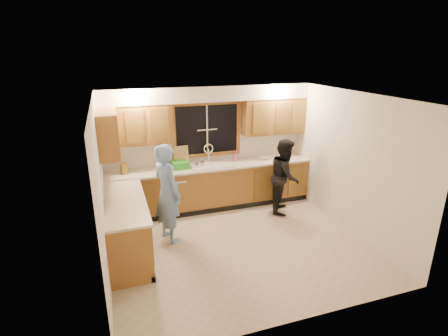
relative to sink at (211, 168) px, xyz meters
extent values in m
plane|color=#C1AF94|center=(0.00, -1.60, -0.86)|extent=(4.20, 4.20, 0.00)
plane|color=silver|center=(0.00, -1.60, 1.64)|extent=(4.20, 4.20, 0.00)
plane|color=white|center=(0.00, 0.30, 0.39)|extent=(4.20, 0.00, 4.20)
plane|color=white|center=(-2.10, -1.60, 0.39)|extent=(0.00, 3.80, 3.80)
plane|color=white|center=(2.10, -1.60, 0.39)|extent=(0.00, 3.80, 3.80)
cube|color=#9E672E|center=(0.00, 0.00, -0.42)|extent=(4.20, 0.60, 0.88)
cube|color=#9E672E|center=(-1.80, -1.25, -0.42)|extent=(0.60, 1.90, 0.88)
cube|color=beige|center=(0.00, -0.02, 0.04)|extent=(4.20, 0.63, 0.04)
cube|color=beige|center=(-1.79, -1.25, 0.04)|extent=(0.63, 1.90, 0.04)
cube|color=#9E672E|center=(-1.43, 0.13, 0.96)|extent=(1.35, 0.33, 0.75)
cube|color=#9E672E|center=(1.43, 0.13, 0.96)|extent=(1.35, 0.33, 0.75)
cube|color=#9E672E|center=(-1.94, -0.48, 0.96)|extent=(0.33, 0.90, 0.75)
cube|color=white|center=(0.00, 0.12, 1.49)|extent=(4.20, 0.35, 0.30)
cube|color=black|center=(0.00, 0.29, 0.74)|extent=(1.30, 0.01, 1.00)
cube|color=#9E672E|center=(0.00, 0.28, 1.27)|extent=(1.44, 0.03, 0.07)
cube|color=#9E672E|center=(0.00, 0.28, 0.20)|extent=(1.44, 0.03, 0.07)
cube|color=#9E672E|center=(-0.69, 0.28, 0.74)|extent=(0.07, 0.03, 1.00)
cube|color=#9E672E|center=(0.69, 0.28, 0.74)|extent=(0.07, 0.03, 1.00)
cube|color=white|center=(0.00, 0.00, 0.07)|extent=(0.86, 0.52, 0.03)
cube|color=white|center=(-0.21, 0.00, -0.02)|extent=(0.38, 0.42, 0.18)
cube|color=white|center=(0.21, 0.00, -0.02)|extent=(0.38, 0.42, 0.18)
cylinder|color=silver|center=(0.00, 0.20, 0.22)|extent=(0.04, 0.04, 0.28)
torus|color=silver|center=(0.00, 0.20, 0.36)|extent=(0.21, 0.03, 0.21)
cube|color=silver|center=(-0.85, -0.01, -0.45)|extent=(0.60, 0.56, 0.82)
cube|color=silver|center=(-1.80, -1.82, -0.41)|extent=(0.58, 0.75, 0.90)
imported|color=#769FDF|center=(-1.08, -1.05, 0.00)|extent=(0.61, 0.74, 1.73)
imported|color=black|center=(1.34, -0.65, -0.11)|extent=(0.87, 0.93, 1.51)
cube|color=olive|center=(-1.72, 0.02, 0.16)|extent=(0.14, 0.14, 0.21)
cube|color=tan|center=(-0.58, 0.18, 0.26)|extent=(0.31, 0.12, 0.40)
cube|color=green|center=(-0.64, 0.02, 0.13)|extent=(0.34, 0.32, 0.14)
imported|color=pink|center=(0.59, 0.20, 0.14)|extent=(0.09, 0.09, 0.17)
imported|color=silver|center=(1.20, 0.03, 0.08)|extent=(0.26, 0.26, 0.05)
cylinder|color=#C5B397|center=(-0.21, -0.08, 0.12)|extent=(0.08, 0.08, 0.12)
cylinder|color=#C5B397|center=(-0.34, -0.14, 0.12)|extent=(0.08, 0.08, 0.12)
camera|label=1|loc=(-1.90, -6.49, 2.29)|focal=28.00mm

